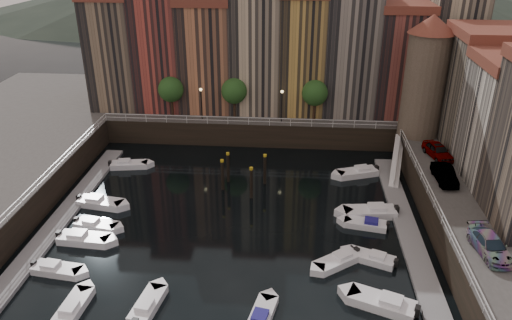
# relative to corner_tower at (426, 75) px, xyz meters

# --- Properties ---
(ground) EXTENTS (200.00, 200.00, 0.00)m
(ground) POSITION_rel_corner_tower_xyz_m (-20.00, -14.50, -10.19)
(ground) COLOR black
(ground) RESTS_ON ground
(quay_far) EXTENTS (80.00, 20.00, 3.00)m
(quay_far) POSITION_rel_corner_tower_xyz_m (-20.00, 11.50, -8.69)
(quay_far) COLOR black
(quay_far) RESTS_ON ground
(dock_left) EXTENTS (2.00, 28.00, 0.35)m
(dock_left) POSITION_rel_corner_tower_xyz_m (-36.20, -15.50, -10.02)
(dock_left) COLOR gray
(dock_left) RESTS_ON ground
(dock_right) EXTENTS (2.00, 28.00, 0.35)m
(dock_right) POSITION_rel_corner_tower_xyz_m (-3.80, -15.50, -10.02)
(dock_right) COLOR gray
(dock_right) RESTS_ON ground
(far_terrace) EXTENTS (48.70, 10.30, 17.50)m
(far_terrace) POSITION_rel_corner_tower_xyz_m (-16.69, 9.00, 0.76)
(far_terrace) COLOR #7C664F
(far_terrace) RESTS_ON quay_far
(corner_tower) EXTENTS (5.20, 5.20, 13.80)m
(corner_tower) POSITION_rel_corner_tower_xyz_m (0.00, 0.00, 0.00)
(corner_tower) COLOR #6B5B4C
(corner_tower) RESTS_ON quay_right
(promenade_trees) EXTENTS (21.20, 3.20, 5.20)m
(promenade_trees) POSITION_rel_corner_tower_xyz_m (-21.33, 3.70, -3.61)
(promenade_trees) COLOR black
(promenade_trees) RESTS_ON quay_far
(street_lamps) EXTENTS (10.36, 0.36, 4.18)m
(street_lamps) POSITION_rel_corner_tower_xyz_m (-21.00, 2.70, -4.30)
(street_lamps) COLOR black
(street_lamps) RESTS_ON quay_far
(railings) EXTENTS (36.08, 34.04, 0.52)m
(railings) POSITION_rel_corner_tower_xyz_m (-20.00, -9.62, -6.41)
(railings) COLOR white
(railings) RESTS_ON ground
(gangway) EXTENTS (2.78, 8.32, 3.73)m
(gangway) POSITION_rel_corner_tower_xyz_m (-2.90, -4.50, -8.28)
(gangway) COLOR white
(gangway) RESTS_ON ground
(mooring_pilings) EXTENTS (4.70, 3.67, 3.78)m
(mooring_pilings) POSITION_rel_corner_tower_xyz_m (-19.75, -9.16, -8.54)
(mooring_pilings) COLOR black
(mooring_pilings) RESTS_ON ground
(boat_left_0) EXTENTS (4.36, 2.06, 0.98)m
(boat_left_0) POSITION_rel_corner_tower_xyz_m (-33.16, -24.49, -9.86)
(boat_left_0) COLOR white
(boat_left_0) RESTS_ON ground
(boat_left_1) EXTENTS (4.87, 2.06, 1.10)m
(boat_left_1) POSITION_rel_corner_tower_xyz_m (-32.65, -20.20, -9.82)
(boat_left_1) COLOR white
(boat_left_1) RESTS_ON ground
(boat_left_2) EXTENTS (4.34, 2.22, 0.97)m
(boat_left_2) POSITION_rel_corner_tower_xyz_m (-32.39, -17.89, -9.87)
(boat_left_2) COLOR white
(boat_left_2) RESTS_ON ground
(boat_left_3) EXTENTS (4.93, 2.43, 1.11)m
(boat_left_3) POSITION_rel_corner_tower_xyz_m (-33.47, -13.98, -9.82)
(boat_left_3) COLOR white
(boat_left_3) RESTS_ON ground
(boat_left_4) EXTENTS (4.51, 2.22, 1.01)m
(boat_left_4) POSITION_rel_corner_tower_xyz_m (-33.32, -5.30, -9.85)
(boat_left_4) COLOR white
(boat_left_4) RESTS_ON ground
(boat_right_0) EXTENTS (5.23, 3.54, 1.18)m
(boat_right_0) POSITION_rel_corner_tower_xyz_m (-7.50, -26.48, -9.79)
(boat_right_0) COLOR white
(boat_right_0) RESTS_ON ground
(boat_right_1) EXTENTS (4.19, 2.84, 0.95)m
(boat_right_1) POSITION_rel_corner_tower_xyz_m (-7.58, -20.94, -9.87)
(boat_right_1) COLOR white
(boat_right_1) RESTS_ON ground
(boat_right_2) EXTENTS (4.20, 2.18, 0.94)m
(boat_right_2) POSITION_rel_corner_tower_xyz_m (-7.44, -15.73, -9.88)
(boat_right_2) COLOR white
(boat_right_2) RESTS_ON ground
(boat_right_3) EXTENTS (5.37, 2.44, 1.21)m
(boat_right_3) POSITION_rel_corner_tower_xyz_m (-6.79, -13.69, -9.79)
(boat_right_3) COLOR white
(boat_right_3) RESTS_ON ground
(boat_right_4) EXTENTS (4.90, 3.17, 1.10)m
(boat_right_4) POSITION_rel_corner_tower_xyz_m (-7.13, -5.26, -9.82)
(boat_right_4) COLOR white
(boat_right_4) RESTS_ON ground
(boat_near_0) EXTENTS (1.81, 4.30, 0.97)m
(boat_near_0) POSITION_rel_corner_tower_xyz_m (-30.03, -28.66, -9.87)
(boat_near_0) COLOR white
(boat_near_0) RESTS_ON ground
(boat_near_1) EXTENTS (2.13, 4.36, 0.98)m
(boat_near_1) POSITION_rel_corner_tower_xyz_m (-24.69, -27.97, -9.86)
(boat_near_1) COLOR white
(boat_near_1) RESTS_ON ground
(boat_near_2) EXTENTS (2.26, 4.21, 0.94)m
(boat_near_2) POSITION_rel_corner_tower_xyz_m (-16.30, -28.40, -9.88)
(boat_near_2) COLOR white
(boat_near_2) RESTS_ON ground
(car_a) EXTENTS (2.83, 4.74, 1.51)m
(car_a) POSITION_rel_corner_tower_xyz_m (0.76, -6.39, -6.44)
(car_a) COLOR gray
(car_a) RESTS_ON quay_right
(car_b) EXTENTS (1.73, 4.50, 1.46)m
(car_b) POSITION_rel_corner_tower_xyz_m (0.06, -11.91, -6.46)
(car_b) COLOR gray
(car_b) RESTS_ON quay_right
(car_c) EXTENTS (2.61, 5.06, 1.40)m
(car_c) POSITION_rel_corner_tower_xyz_m (0.47, -23.40, -6.49)
(car_c) COLOR gray
(car_c) RESTS_ON quay_right
(boat_extra_600) EXTENTS (4.23, 3.75, 1.00)m
(boat_extra_600) POSITION_rel_corner_tower_xyz_m (-10.44, -21.55, -9.86)
(boat_extra_600) COLOR white
(boat_extra_600) RESTS_ON ground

